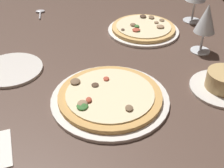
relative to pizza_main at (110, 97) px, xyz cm
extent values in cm
cube|color=brown|center=(-6.70, 1.40, -3.19)|extent=(150.00, 110.00, 4.00)
cylinder|color=silver|center=(-0.02, 0.08, -0.69)|extent=(31.25, 31.25, 1.00)
cylinder|color=tan|center=(-0.02, 0.08, 0.41)|extent=(27.38, 27.38, 1.20)
cylinder|color=beige|center=(-0.02, 0.08, 1.21)|extent=(23.28, 23.28, 0.40)
ellipsoid|color=brown|center=(6.67, 4.43, 1.75)|extent=(2.40, 1.98, 0.68)
ellipsoid|color=#387033|center=(5.32, -6.92, 1.71)|extent=(3.18, 2.88, 0.61)
ellipsoid|color=#AD4733|center=(3.12, -5.39, 1.80)|extent=(2.11, 1.49, 0.80)
ellipsoid|color=#937556|center=(4.44, -6.92, 1.79)|extent=(2.72, 2.55, 0.77)
ellipsoid|color=#AD4733|center=(-6.18, -0.73, 1.66)|extent=(2.00, 1.65, 0.51)
ellipsoid|color=#4C3828|center=(-3.47, -3.82, 1.61)|extent=(2.11, 1.97, 0.40)
ellipsoid|color=brown|center=(-5.06, -9.23, 1.78)|extent=(3.05, 2.74, 0.74)
ellipsoid|color=#387033|center=(4.94, -6.69, 1.78)|extent=(2.44, 1.77, 0.74)
cylinder|color=white|center=(-40.79, 14.33, -0.69)|extent=(26.75, 26.75, 1.00)
cylinder|color=tan|center=(-40.79, 14.33, 0.41)|extent=(23.82, 23.82, 1.20)
cylinder|color=beige|center=(-40.79, 14.33, 1.21)|extent=(20.57, 20.57, 0.40)
ellipsoid|color=#AD4733|center=(-36.60, 11.07, 1.75)|extent=(2.99, 2.90, 0.68)
ellipsoid|color=#387033|center=(-39.53, 11.63, 1.80)|extent=(2.23, 1.81, 0.79)
ellipsoid|color=brown|center=(-47.73, 18.35, 1.76)|extent=(3.16, 2.30, 0.70)
ellipsoid|color=#4C3828|center=(-37.36, 6.26, 1.61)|extent=(1.67, 1.33, 0.41)
ellipsoid|color=brown|center=(-45.07, 22.04, 1.62)|extent=(2.46, 1.97, 0.42)
ellipsoid|color=#387033|center=(-36.36, 11.51, 1.66)|extent=(2.54, 1.86, 0.52)
ellipsoid|color=#937556|center=(-42.95, 19.51, 1.72)|extent=(1.75, 1.74, 0.62)
ellipsoid|color=#937556|center=(-38.91, 20.31, 1.79)|extent=(2.96, 2.92, 0.77)
ellipsoid|color=#4C3828|center=(-48.74, 15.15, 1.79)|extent=(3.06, 2.55, 0.77)
ellipsoid|color=brown|center=(-41.02, 10.36, 1.79)|extent=(2.39, 2.20, 0.78)
cylinder|color=silver|center=(-3.53, 31.63, -0.79)|extent=(18.21, 18.21, 0.80)
cylinder|color=silver|center=(-25.09, 31.65, -0.99)|extent=(6.56, 6.56, 0.40)
cylinder|color=silver|center=(-25.09, 31.65, 2.62)|extent=(0.80, 0.80, 6.83)
cone|color=silver|center=(-25.09, 31.65, 10.71)|extent=(6.87, 6.87, 9.35)
cone|color=maroon|center=(-25.09, 31.65, 8.09)|extent=(2.72, 2.72, 4.11)
cylinder|color=silver|center=(-49.93, 35.44, -0.99)|extent=(7.06, 7.06, 0.40)
cylinder|color=silver|center=(-49.93, 35.44, 3.38)|extent=(0.80, 0.80, 8.34)
cylinder|color=silver|center=(-15.85, -29.56, -0.74)|extent=(19.15, 19.15, 0.90)
ellipsoid|color=silver|center=(-62.15, -27.73, -0.69)|extent=(3.26, 4.31, 1.00)
cylinder|color=silver|center=(-58.05, -27.23, -0.84)|extent=(8.29, 1.70, 0.70)
camera|label=1|loc=(60.40, -2.18, 47.95)|focal=46.96mm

